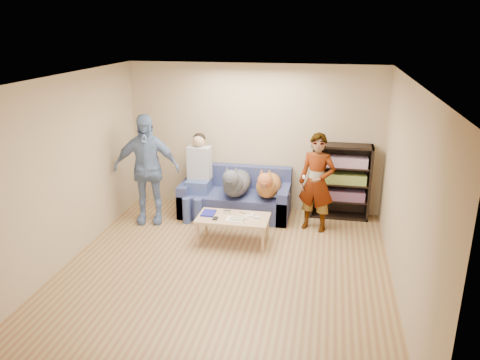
% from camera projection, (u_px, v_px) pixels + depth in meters
% --- Properties ---
extents(ground, '(5.00, 5.00, 0.00)m').
position_uv_depth(ground, '(223.00, 274.00, 6.37)').
color(ground, '#91623D').
rests_on(ground, ground).
extents(ceiling, '(5.00, 5.00, 0.00)m').
position_uv_depth(ceiling, '(221.00, 80.00, 5.54)').
color(ceiling, white).
rests_on(ceiling, ground).
extents(wall_back, '(4.50, 0.00, 4.50)m').
position_uv_depth(wall_back, '(254.00, 138.00, 8.28)').
color(wall_back, tan).
rests_on(wall_back, ground).
extents(wall_front, '(4.50, 0.00, 4.50)m').
position_uv_depth(wall_front, '(149.00, 287.00, 3.63)').
color(wall_front, tan).
rests_on(wall_front, ground).
extents(wall_left, '(0.00, 5.00, 5.00)m').
position_uv_depth(wall_left, '(61.00, 173.00, 6.36)').
color(wall_left, tan).
rests_on(wall_left, ground).
extents(wall_right, '(0.00, 5.00, 5.00)m').
position_uv_depth(wall_right, '(407.00, 196.00, 5.55)').
color(wall_right, tan).
rests_on(wall_right, ground).
extents(blanket, '(0.36, 0.30, 0.12)m').
position_uv_depth(blanket, '(279.00, 194.00, 7.93)').
color(blanket, '#ACACB1').
rests_on(blanket, sofa).
extents(person_standing_right, '(0.67, 0.53, 1.61)m').
position_uv_depth(person_standing_right, '(317.00, 183.00, 7.50)').
color(person_standing_right, gray).
rests_on(person_standing_right, ground).
extents(person_standing_left, '(1.16, 0.67, 1.86)m').
position_uv_depth(person_standing_left, '(146.00, 169.00, 7.77)').
color(person_standing_left, '#7E92C9').
rests_on(person_standing_left, ground).
extents(held_controller, '(0.05, 0.11, 0.03)m').
position_uv_depth(held_controller, '(304.00, 177.00, 7.30)').
color(held_controller, white).
rests_on(held_controller, person_standing_right).
extents(notebook_blue, '(0.20, 0.26, 0.03)m').
position_uv_depth(notebook_blue, '(209.00, 213.00, 7.27)').
color(notebook_blue, navy).
rests_on(notebook_blue, coffee_table).
extents(papers, '(0.26, 0.20, 0.02)m').
position_uv_depth(papers, '(235.00, 219.00, 7.05)').
color(papers, white).
rests_on(papers, coffee_table).
extents(magazine, '(0.22, 0.17, 0.01)m').
position_uv_depth(magazine, '(237.00, 218.00, 7.06)').
color(magazine, '#A9A387').
rests_on(magazine, coffee_table).
extents(camera_silver, '(0.11, 0.06, 0.05)m').
position_uv_depth(camera_silver, '(227.00, 212.00, 7.28)').
color(camera_silver, silver).
rests_on(camera_silver, coffee_table).
extents(controller_a, '(0.04, 0.13, 0.03)m').
position_uv_depth(controller_a, '(252.00, 215.00, 7.20)').
color(controller_a, silver).
rests_on(controller_a, coffee_table).
extents(controller_b, '(0.09, 0.06, 0.03)m').
position_uv_depth(controller_b, '(256.00, 217.00, 7.11)').
color(controller_b, silver).
rests_on(controller_b, coffee_table).
extents(headphone_cup_a, '(0.07, 0.07, 0.02)m').
position_uv_depth(headphone_cup_a, '(246.00, 218.00, 7.10)').
color(headphone_cup_a, silver).
rests_on(headphone_cup_a, coffee_table).
extents(headphone_cup_b, '(0.07, 0.07, 0.02)m').
position_uv_depth(headphone_cup_b, '(247.00, 216.00, 7.17)').
color(headphone_cup_b, silver).
rests_on(headphone_cup_b, coffee_table).
extents(pen_orange, '(0.13, 0.06, 0.01)m').
position_uv_depth(pen_orange, '(230.00, 221.00, 7.01)').
color(pen_orange, orange).
rests_on(pen_orange, coffee_table).
extents(pen_black, '(0.13, 0.08, 0.01)m').
position_uv_depth(pen_black, '(243.00, 213.00, 7.30)').
color(pen_black, black).
rests_on(pen_black, coffee_table).
extents(wallet, '(0.07, 0.12, 0.02)m').
position_uv_depth(wallet, '(215.00, 218.00, 7.09)').
color(wallet, black).
rests_on(wallet, coffee_table).
extents(sofa, '(1.90, 0.85, 0.82)m').
position_uv_depth(sofa, '(236.00, 199.00, 8.27)').
color(sofa, '#515B93').
rests_on(sofa, ground).
extents(person_seated, '(0.40, 0.73, 1.47)m').
position_uv_depth(person_seated, '(198.00, 173.00, 8.11)').
color(person_seated, '#455198').
rests_on(person_seated, sofa).
extents(dog_gray, '(0.45, 1.27, 0.65)m').
position_uv_depth(dog_gray, '(236.00, 183.00, 7.96)').
color(dog_gray, '#4A4B54').
rests_on(dog_gray, sofa).
extents(dog_tan, '(0.42, 1.17, 0.60)m').
position_uv_depth(dog_tan, '(268.00, 185.00, 7.91)').
color(dog_tan, '#BB7239').
rests_on(dog_tan, sofa).
extents(coffee_table, '(1.10, 0.60, 0.42)m').
position_uv_depth(coffee_table, '(233.00, 220.00, 7.17)').
color(coffee_table, tan).
rests_on(coffee_table, ground).
extents(bookshelf, '(1.00, 0.34, 1.30)m').
position_uv_depth(bookshelf, '(341.00, 180.00, 8.04)').
color(bookshelf, black).
rests_on(bookshelf, ground).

